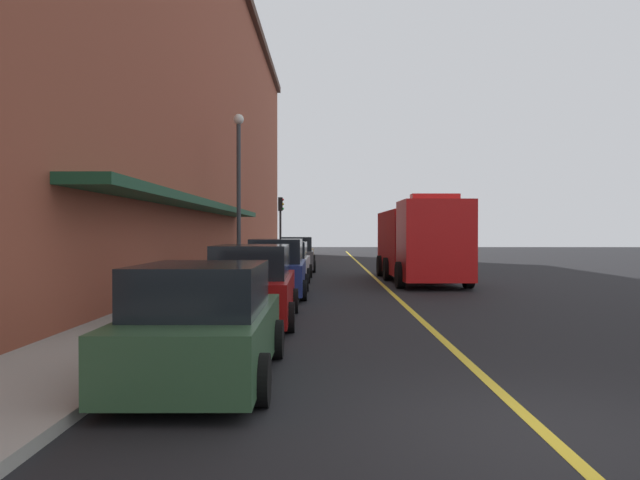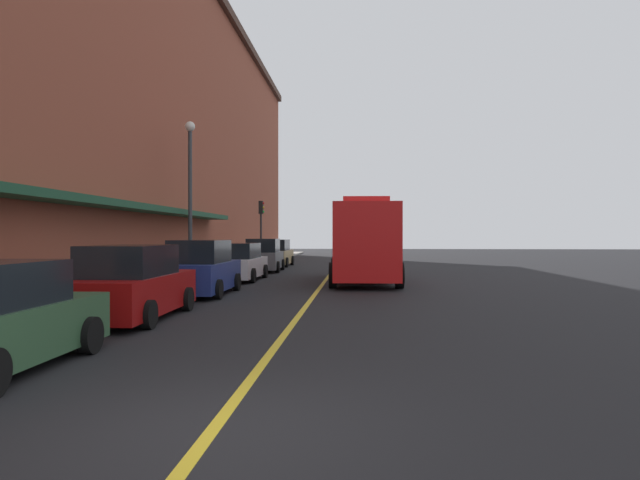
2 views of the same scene
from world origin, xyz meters
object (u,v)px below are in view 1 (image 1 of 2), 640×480
Objects in this scene: parked_car_3 at (286,262)px; parking_meter_0 at (235,263)px; street_lamp_left at (239,178)px; parking_meter_2 at (272,251)px; parked_car_4 at (296,255)px; parked_car_1 at (253,286)px; parked_car_0 at (204,325)px; fire_truck at (419,242)px; parked_car_2 at (277,270)px; parked_car_5 at (298,253)px; traffic_light_near at (281,217)px; parking_meter_1 at (174,283)px.

parked_car_3 is 5.90m from parking_meter_0.
parked_car_3 is at bearing 21.96° from street_lamp_left.
parked_car_4 is at bearing -44.77° from parking_meter_2.
parking_meter_2 is at bearing 2.69° from parked_car_1.
fire_truck reaches higher than parked_car_0.
parked_car_0 is at bearing -20.16° from fire_truck.
parked_car_1 reaches higher than parked_car_3.
fire_truck is (5.67, 11.52, 0.85)m from parked_car_1.
parked_car_0 is 23.66m from parked_car_4.
parked_car_2 is 0.52× the size of fire_truck.
parked_car_0 is at bearing -83.23° from street_lamp_left.
parked_car_2 is at bearing -179.00° from parked_car_5.
traffic_light_near is (-1.33, 25.49, 2.32)m from parked_car_1.
parked_car_0 is 1.01× the size of traffic_light_near.
parked_car_4 reaches higher than parked_car_0.
street_lamp_left is at bearing 92.65° from parking_meter_1.
parking_meter_2 is at bearing -140.90° from fire_truck.
parking_meter_2 is 9.24m from street_lamp_left.
parking_meter_2 is 0.19× the size of street_lamp_left.
street_lamp_left reaches higher than parked_car_2.
parking_meter_0 is at bearing 176.20° from parked_car_5.
parked_car_2 reaches higher than parking_meter_1.
parked_car_4 is (0.11, 23.66, 0.09)m from parked_car_0.
parked_car_5 reaches higher than parked_car_3.
parked_car_1 is 11.90m from street_lamp_left.
parked_car_2 is 18.16m from parked_car_5.
parked_car_5 is (-0.15, 18.16, -0.04)m from parked_car_2.
parked_car_2 is at bearing 178.19° from parked_car_4.
parked_car_4 is 0.49× the size of fire_truck.
parked_car_1 is at bearing -85.97° from parking_meter_2.
parking_meter_0 is 13.54m from parking_meter_2.
parked_car_3 reaches higher than parking_meter_0.
parked_car_1 is at bearing -27.70° from fire_truck.
parked_car_1 is at bearing -87.01° from traffic_light_near.
parking_meter_1 is (-1.36, -13.74, 0.26)m from parked_car_3.
parked_car_0 is at bearing -86.90° from parking_meter_2.
parked_car_1 is at bearing -179.33° from parked_car_5.
parked_car_4 is 0.63× the size of street_lamp_left.
street_lamp_left is (-2.08, 5.49, 3.53)m from parked_car_2.
parked_car_4 is 3.27× the size of parking_meter_0.
parked_car_3 is 1.12× the size of traffic_light_near.
parked_car_5 is 3.49× the size of parking_meter_1.
parked_car_4 is 7.68m from traffic_light_near.
parking_meter_0 is (-1.33, -17.61, 0.23)m from parked_car_5.
parked_car_5 is at bearing 81.34° from street_lamp_left.
fire_truck is (5.59, -6.78, 0.82)m from parked_car_4.
parked_car_0 is 11.66m from parking_meter_0.
street_lamp_left reaches higher than fire_truck.
parking_meter_0 is 1.00× the size of parking_meter_1.
parked_car_2 is 14.16m from parking_meter_2.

